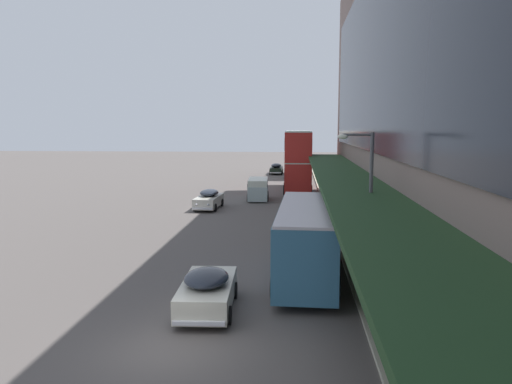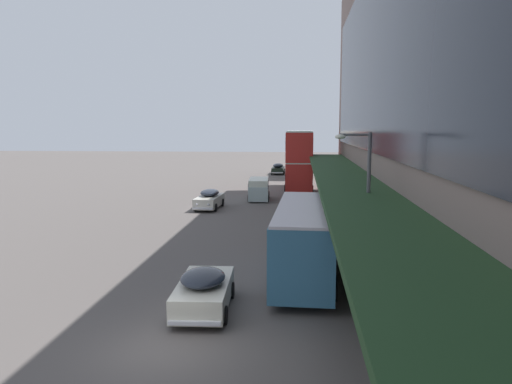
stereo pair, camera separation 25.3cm
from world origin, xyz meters
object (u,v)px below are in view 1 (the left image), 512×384
at_px(transit_bus_kerbside_rear, 306,237).
at_px(sedan_lead_near, 207,290).
at_px(sedan_second_near, 276,169).
at_px(fire_hydrant, 345,239).
at_px(sedan_trailing_near, 209,199).
at_px(vw_van, 258,188).
at_px(pedestrian_at_kerb, 358,250).
at_px(transit_bus_kerbside_front, 298,159).
at_px(street_lamp, 366,195).
at_px(transit_bus_kerbside_far, 302,152).

xyz_separation_m(transit_bus_kerbside_rear, sedan_lead_near, (-3.65, -4.39, -1.08)).
distance_m(sedan_second_near, fire_hydrant, 44.05).
relative_size(sedan_lead_near, sedan_trailing_near, 0.95).
bearing_deg(vw_van, pedestrian_at_kerb, -74.78).
relative_size(transit_bus_kerbside_front, street_lamp, 1.74).
bearing_deg(sedan_trailing_near, vw_van, 55.89).
distance_m(sedan_second_near, pedestrian_at_kerb, 49.13).
distance_m(street_lamp, fire_hydrant, 7.30).
distance_m(transit_bus_kerbside_far, vw_van, 22.75).
height_order(transit_bus_kerbside_rear, fire_hydrant, transit_bus_kerbside_rear).
relative_size(sedan_lead_near, pedestrian_at_kerb, 2.42).
relative_size(transit_bus_kerbside_far, street_lamp, 1.81).
height_order(transit_bus_kerbside_front, sedan_lead_near, transit_bus_kerbside_front).
height_order(sedan_second_near, vw_van, vw_van).
bearing_deg(fire_hydrant, transit_bus_kerbside_front, 95.96).
relative_size(transit_bus_kerbside_front, sedan_second_near, 2.40).
bearing_deg(fire_hydrant, pedestrian_at_kerb, -88.82).
height_order(transit_bus_kerbside_rear, transit_bus_kerbside_far, transit_bus_kerbside_far).
height_order(transit_bus_kerbside_rear, vw_van, transit_bus_kerbside_rear).
xyz_separation_m(transit_bus_kerbside_rear, pedestrian_at_kerb, (2.33, 0.51, -0.67)).
xyz_separation_m(vw_van, fire_hydrant, (6.21, -18.11, -0.60)).
relative_size(transit_bus_kerbside_far, sedan_lead_near, 2.53).
relative_size(street_lamp, fire_hydrant, 9.00).
xyz_separation_m(transit_bus_kerbside_far, street_lamp, (2.24, -46.84, 0.56)).
relative_size(sedan_second_near, street_lamp, 0.73).
distance_m(transit_bus_kerbside_far, street_lamp, 46.89).
bearing_deg(sedan_second_near, transit_bus_kerbside_rear, -86.10).
height_order(transit_bus_kerbside_rear, sedan_lead_near, transit_bus_kerbside_rear).
bearing_deg(transit_bus_kerbside_front, fire_hydrant, -84.04).
bearing_deg(sedan_lead_near, fire_hydrant, 59.55).
distance_m(transit_bus_kerbside_far, pedestrian_at_kerb, 45.56).
bearing_deg(vw_van, transit_bus_kerbside_rear, -80.47).
bearing_deg(sedan_second_near, transit_bus_kerbside_front, -80.97).
distance_m(transit_bus_kerbside_front, sedan_trailing_near, 14.33).
height_order(vw_van, pedestrian_at_kerb, pedestrian_at_kerb).
xyz_separation_m(sedan_second_near, sedan_trailing_near, (-4.26, -30.96, 0.03)).
bearing_deg(pedestrian_at_kerb, sedan_lead_near, -140.71).
height_order(vw_van, street_lamp, street_lamp).
xyz_separation_m(pedestrian_at_kerb, fire_hydrant, (-0.10, 5.10, -0.69)).
height_order(transit_bus_kerbside_front, pedestrian_at_kerb, transit_bus_kerbside_front).
distance_m(transit_bus_kerbside_front, pedestrian_at_kerb, 30.11).
height_order(transit_bus_kerbside_far, street_lamp, street_lamp).
bearing_deg(transit_bus_kerbside_front, sedan_lead_near, -95.40).
distance_m(transit_bus_kerbside_front, transit_bus_kerbside_far, 15.56).
xyz_separation_m(transit_bus_kerbside_front, sedan_lead_near, (-3.29, -34.81, -2.60)).
xyz_separation_m(transit_bus_kerbside_front, transit_bus_kerbside_rear, (0.36, -30.42, -1.51)).
xyz_separation_m(vw_van, street_lamp, (6.42, -24.58, 2.76)).
bearing_deg(sedan_lead_near, pedestrian_at_kerb, 39.29).
bearing_deg(transit_bus_kerbside_far, pedestrian_at_kerb, -87.32).
relative_size(transit_bus_kerbside_rear, pedestrian_at_kerb, 5.15).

